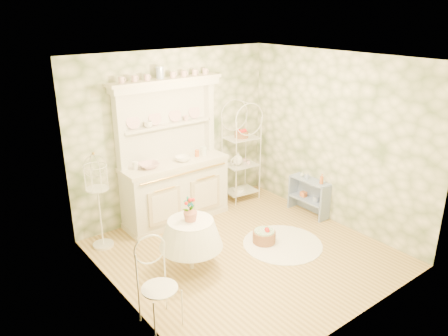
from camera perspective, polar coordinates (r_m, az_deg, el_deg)
floor at (r=6.33m, az=2.82°, el=-11.07°), size 3.60×3.60×0.00m
ceiling at (r=5.44m, az=3.32°, el=14.01°), size 3.60×3.60×0.00m
wall_left at (r=4.85m, az=-13.35°, el=-3.91°), size 3.60×3.60×0.00m
wall_right at (r=7.00m, az=14.32°, el=3.54°), size 3.60×3.60×0.00m
wall_back at (r=7.14m, az=-6.42°, el=4.36°), size 3.60×3.60×0.00m
wall_front at (r=4.65m, az=17.73°, el=-5.46°), size 3.60×3.60×0.00m
kitchen_dresser at (r=6.87m, az=-6.54°, el=1.93°), size 1.87×0.61×2.29m
bakers_rack at (r=7.72m, az=2.26°, el=1.75°), size 0.56×0.42×1.68m
side_shelf at (r=7.47m, az=11.02°, el=-3.68°), size 0.33×0.74×0.61m
round_table at (r=5.83m, az=-4.31°, el=-9.86°), size 0.88×0.88×0.74m
cafe_chair at (r=4.91m, az=-8.42°, el=-15.29°), size 0.48×0.48×0.90m
birdcage_stand at (r=6.41m, az=-16.08°, el=-3.93°), size 0.37×0.37×1.50m
floor_basket at (r=6.57m, az=5.26°, el=-8.91°), size 0.38×0.38×0.20m
lace_rug at (r=6.60m, az=7.66°, el=-9.79°), size 1.39×1.39×0.01m
bowl_floral at (r=6.69m, az=-9.77°, el=0.08°), size 0.34×0.34×0.08m
bowl_white at (r=6.91m, az=-5.40°, el=0.97°), size 0.28×0.28×0.08m
cup_left at (r=6.71m, az=-9.84°, el=5.47°), size 0.16×0.16×0.10m
cup_right at (r=7.05m, az=-4.99°, el=6.39°), size 0.10×0.10×0.08m
potted_geranium at (r=5.65m, az=-4.54°, el=-5.38°), size 0.16×0.12×0.30m
bottle_amber at (r=7.19m, az=12.63°, el=-1.53°), size 0.07×0.07×0.17m
bottle_blue at (r=7.36m, az=10.87°, el=-1.12°), size 0.05×0.05×0.10m
bottle_glass at (r=7.45m, az=10.15°, el=-0.84°), size 0.07×0.07×0.09m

